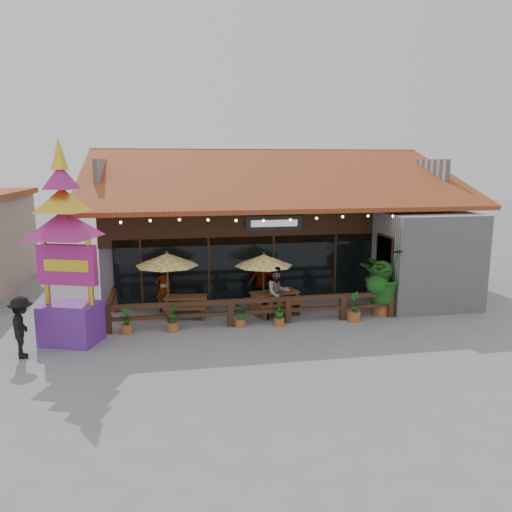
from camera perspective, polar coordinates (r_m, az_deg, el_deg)
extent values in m
plane|color=gray|center=(18.08, 4.80, -7.01)|extent=(100.00, 100.00, 0.00)
cube|color=#B1B2B6|center=(24.30, 0.57, 2.46)|extent=(14.00, 10.00, 4.00)
cube|color=#331B10|center=(18.92, -0.97, 3.76)|extent=(11.00, 0.16, 1.60)
cube|color=black|center=(19.18, -0.95, -1.30)|extent=(10.00, 0.12, 2.40)
cube|color=#FFCF72|center=(19.37, -1.05, -1.17)|extent=(9.80, 0.05, 2.20)
cube|color=#B1B2B6|center=(20.19, 18.92, -0.40)|extent=(3.50, 2.70, 3.60)
cube|color=red|center=(19.21, 14.45, -0.10)|extent=(0.06, 1.20, 1.50)
cube|color=#331B10|center=(19.20, 14.43, -0.10)|extent=(0.04, 1.34, 1.64)
cube|color=#A95626|center=(20.63, 2.45, 9.07)|extent=(15.50, 7.05, 2.37)
cube|color=#A95626|center=(27.49, -0.82, 9.50)|extent=(15.50, 7.05, 2.37)
cube|color=#A95626|center=(24.05, 0.58, 11.98)|extent=(15.50, 0.30, 0.12)
cube|color=#B1B2B6|center=(23.75, -16.43, 8.38)|extent=(0.20, 9.00, 1.80)
cube|color=#B1B2B6|center=(26.30, 15.90, 8.60)|extent=(0.20, 9.00, 1.80)
cube|color=black|center=(18.99, 2.07, 3.78)|extent=(2.20, 0.10, 0.55)
cube|color=silver|center=(18.93, 2.11, 3.76)|extent=(1.80, 0.02, 0.25)
cube|color=#331B10|center=(18.92, -12.97, -1.74)|extent=(0.08, 0.08, 2.40)
cube|color=#331B10|center=(18.96, -5.41, -1.48)|extent=(0.08, 0.08, 2.40)
cube|color=#331B10|center=(19.33, 2.00, -1.21)|extent=(0.08, 0.08, 2.40)
cube|color=#331B10|center=(20.00, 9.01, -0.93)|extent=(0.08, 0.08, 2.40)
sphere|color=#FFDE8C|center=(16.86, -15.22, 3.72)|extent=(0.09, 0.09, 0.09)
sphere|color=#FFDE8C|center=(16.80, -11.99, 3.98)|extent=(0.09, 0.09, 0.09)
sphere|color=#FFDE8C|center=(16.80, -8.74, 4.12)|extent=(0.09, 0.09, 0.09)
sphere|color=#FFDE8C|center=(16.86, -5.50, 4.12)|extent=(0.09, 0.09, 0.09)
sphere|color=#FFDE8C|center=(16.97, -2.30, 4.06)|extent=(0.09, 0.09, 0.09)
sphere|color=#FFDE8C|center=(17.13, 0.86, 4.04)|extent=(0.09, 0.09, 0.09)
sphere|color=#FFDE8C|center=(17.34, 3.95, 4.13)|extent=(0.09, 0.09, 0.09)
sphere|color=#FFDE8C|center=(17.59, 6.96, 4.30)|extent=(0.09, 0.09, 0.09)
sphere|color=#FFDE8C|center=(17.89, 9.88, 4.45)|extent=(0.09, 0.09, 0.09)
sphere|color=#FFDE8C|center=(18.24, 12.69, 4.50)|extent=(0.09, 0.09, 0.09)
sphere|color=#FFDE8C|center=(18.63, 15.38, 4.42)|extent=(0.09, 0.09, 0.09)
cube|color=#412817|center=(16.99, -16.55, -7.01)|extent=(0.20, 0.20, 0.90)
cube|color=#412817|center=(16.88, -9.74, -6.83)|extent=(0.20, 0.20, 0.90)
cube|color=#412817|center=(17.01, -2.95, -6.55)|extent=(0.20, 0.20, 0.90)
cube|color=#412817|center=(17.36, 3.65, -6.19)|extent=(0.20, 0.20, 0.90)
cube|color=#412817|center=(17.94, 9.89, -5.78)|extent=(0.20, 0.20, 0.90)
cube|color=#412817|center=(18.62, 15.12, -5.37)|extent=(0.20, 0.20, 0.90)
cube|color=#412817|center=(17.02, 0.05, -5.11)|extent=(9.80, 0.16, 0.14)
cube|color=#412817|center=(17.14, 0.05, -6.40)|extent=(9.80, 0.12, 0.12)
cube|color=#412817|center=(18.07, -16.21, -4.61)|extent=(0.16, 2.50, 0.14)
cube|color=#412817|center=(19.28, -15.81, -4.86)|extent=(0.20, 0.20, 0.90)
cylinder|color=brown|center=(18.10, -10.03, -3.42)|extent=(0.06, 0.06, 2.25)
cone|color=yellow|center=(17.88, -10.13, -0.38)|extent=(2.58, 2.58, 0.44)
sphere|color=brown|center=(17.84, -10.16, 0.40)|extent=(0.10, 0.10, 0.10)
cylinder|color=black|center=(18.39, -9.92, -6.73)|extent=(0.43, 0.43, 0.06)
cylinder|color=brown|center=(18.30, 0.87, -3.29)|extent=(0.06, 0.06, 2.12)
cone|color=yellow|center=(18.10, 0.88, -0.46)|extent=(2.23, 2.23, 0.42)
sphere|color=brown|center=(18.06, 0.89, 0.26)|extent=(0.09, 0.09, 0.09)
cylinder|color=black|center=(18.58, 0.87, -6.39)|extent=(0.41, 0.41, 0.06)
cube|color=brown|center=(18.17, -8.03, -4.67)|extent=(1.60, 0.90, 0.06)
cube|color=brown|center=(18.33, -10.09, -5.73)|extent=(0.16, 0.67, 0.70)
cube|color=brown|center=(18.22, -5.90, -5.73)|extent=(0.16, 0.67, 0.70)
cube|color=brown|center=(17.74, -8.15, -6.01)|extent=(1.55, 0.46, 0.05)
cube|color=brown|center=(18.75, -7.87, -5.09)|extent=(1.55, 0.46, 0.05)
cube|color=brown|center=(18.30, 2.13, -4.18)|extent=(1.86, 1.20, 0.06)
cube|color=brown|center=(18.09, 0.00, -5.64)|extent=(0.27, 0.75, 0.79)
cube|color=brown|center=(18.75, 4.17, -5.09)|extent=(0.27, 0.75, 0.79)
cube|color=brown|center=(17.89, 2.98, -5.61)|extent=(1.73, 0.72, 0.05)
cube|color=brown|center=(18.89, 1.31, -4.70)|extent=(1.73, 0.72, 0.05)
cube|color=#672A9B|center=(16.45, -20.36, -7.23)|extent=(1.96, 1.72, 1.23)
cube|color=#B02080|center=(16.00, -20.79, -0.94)|extent=(1.82, 0.87, 1.23)
cube|color=yellow|center=(15.86, -20.88, -1.04)|extent=(1.36, 0.52, 0.36)
cylinder|color=yellow|center=(16.19, -23.23, -1.72)|extent=(0.16, 0.16, 2.05)
cylinder|color=yellow|center=(15.92, -18.20, -1.58)|extent=(0.16, 0.16, 2.05)
pyramid|color=#B02080|center=(15.77, -21.18, 4.90)|extent=(3.15, 3.15, 0.82)
pyramid|color=yellow|center=(15.72, -21.35, 7.31)|extent=(2.23, 2.23, 0.72)
pyramid|color=#B02080|center=(15.71, -21.51, 9.73)|extent=(1.44, 1.44, 0.72)
pyramid|color=yellow|center=(15.72, -21.71, 12.52)|extent=(0.66, 0.66, 0.92)
cylinder|color=#9A562A|center=(18.90, 14.11, -5.73)|extent=(0.67, 0.67, 0.49)
imported|color=#1E5819|center=(18.60, 14.29, -2.05)|extent=(2.29, 2.17, 2.00)
sphere|color=#1E5819|center=(18.65, 14.84, -3.23)|extent=(0.67, 0.67, 0.67)
sphere|color=#1E5819|center=(18.71, 13.69, -2.43)|extent=(0.58, 0.58, 0.58)
imported|color=#331B10|center=(18.79, -10.50, -3.76)|extent=(0.69, 0.53, 1.71)
imported|color=#331B10|center=(17.70, 2.48, -4.22)|extent=(1.04, 0.89, 1.87)
imported|color=#331B10|center=(19.16, 0.73, -3.06)|extent=(1.13, 0.56, 1.86)
imported|color=black|center=(15.70, -25.20, -7.38)|extent=(0.84, 1.25, 1.79)
cylinder|color=#9A562A|center=(16.90, -14.56, -8.09)|extent=(0.37, 0.37, 0.29)
imported|color=#1E5819|center=(16.76, -14.63, -6.63)|extent=(0.35, 0.27, 0.60)
cylinder|color=#9A562A|center=(16.80, -9.47, -7.99)|extent=(0.37, 0.37, 0.30)
imported|color=#1E5819|center=(16.66, -9.52, -6.51)|extent=(0.35, 0.40, 0.61)
cylinder|color=#9A562A|center=(17.01, -1.81, -7.65)|extent=(0.34, 0.34, 0.27)
imported|color=#1E5819|center=(16.88, -1.82, -6.30)|extent=(0.67, 0.67, 0.56)
cylinder|color=#9A562A|center=(17.11, 2.66, -7.53)|extent=(0.35, 0.35, 0.28)
imported|color=#1E5819|center=(16.98, 2.67, -6.16)|extent=(0.45, 0.45, 0.58)
cylinder|color=#9A562A|center=(17.87, 11.13, -6.81)|extent=(0.44, 0.44, 0.35)
imported|color=#1E5819|center=(17.71, 11.20, -5.16)|extent=(0.41, 0.46, 0.72)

